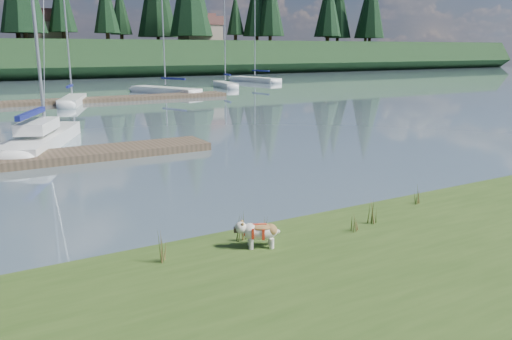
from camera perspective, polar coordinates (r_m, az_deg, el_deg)
ground at (r=40.79m, az=-23.53°, el=6.89°), size 200.00×200.00×0.00m
ridge at (r=83.48m, az=-27.14°, el=11.19°), size 200.00×20.00×5.00m
bulldog at (r=9.59m, az=0.40°, el=-6.97°), size 0.87×0.59×0.52m
sailboat_main at (r=23.51m, az=-22.91°, el=3.74°), size 4.55×8.05×11.68m
dock_far at (r=41.03m, az=-20.76°, el=7.38°), size 26.00×2.20×0.30m
sailboat_bg_2 at (r=40.46m, az=-20.11°, el=7.62°), size 3.24×6.60×9.96m
sailboat_bg_3 at (r=47.90m, az=-10.91°, el=9.01°), size 4.99×8.73×12.77m
sailboat_bg_4 at (r=54.34m, az=-3.68°, el=9.77°), size 2.19×6.26×9.27m
sailboat_bg_5 at (r=63.63m, az=-0.59°, el=10.36°), size 3.42×9.14×12.70m
weed_0 at (r=9.92m, az=-1.58°, el=-6.65°), size 0.17×0.14×0.62m
weed_1 at (r=10.04m, az=1.34°, el=-6.61°), size 0.17×0.14×0.53m
weed_2 at (r=11.13m, az=13.28°, el=-4.68°), size 0.17×0.14×0.64m
weed_3 at (r=9.11m, az=-10.75°, el=-8.79°), size 0.17×0.14×0.63m
weed_4 at (r=10.64m, az=11.18°, el=-5.92°), size 0.17×0.14×0.43m
weed_5 at (r=12.83m, az=18.01°, el=-2.75°), size 0.17×0.14×0.53m
mud_lip at (r=10.54m, az=-3.21°, el=-8.56°), size 60.00×0.50×0.14m
conifer_5 at (r=82.92m, az=-16.82°, el=17.86°), size 3.96×3.96×10.35m
conifer_7 at (r=93.96m, az=0.11°, el=18.70°), size 5.28×5.28×13.20m
conifer_8 at (r=97.75m, az=8.31°, el=17.97°), size 4.62×4.62×11.77m
conifer_9 at (r=108.45m, az=13.05°, el=18.06°), size 5.94×5.94×14.62m
house_1 at (r=82.07m, az=-23.14°, el=14.95°), size 6.30×5.30×4.65m
house_2 at (r=86.51m, az=-6.41°, el=15.81°), size 6.30×5.30×4.65m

